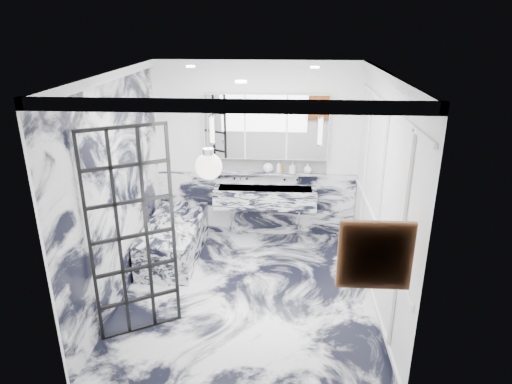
# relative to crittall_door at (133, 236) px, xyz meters

# --- Properties ---
(floor) EXTENTS (3.60, 3.60, 0.00)m
(floor) POSITION_rel_crittall_door_xyz_m (1.16, 0.83, -1.18)
(floor) COLOR silver
(floor) RESTS_ON ground
(ceiling) EXTENTS (3.60, 3.60, 0.00)m
(ceiling) POSITION_rel_crittall_door_xyz_m (1.16, 0.83, 1.62)
(ceiling) COLOR white
(ceiling) RESTS_ON wall_back
(wall_back) EXTENTS (3.60, 0.00, 3.60)m
(wall_back) POSITION_rel_crittall_door_xyz_m (1.16, 2.63, 0.22)
(wall_back) COLOR white
(wall_back) RESTS_ON floor
(wall_front) EXTENTS (3.60, 0.00, 3.60)m
(wall_front) POSITION_rel_crittall_door_xyz_m (1.16, -0.97, 0.22)
(wall_front) COLOR white
(wall_front) RESTS_ON floor
(wall_left) EXTENTS (0.00, 3.60, 3.60)m
(wall_left) POSITION_rel_crittall_door_xyz_m (-0.44, 0.83, 0.22)
(wall_left) COLOR white
(wall_left) RESTS_ON floor
(wall_right) EXTENTS (0.00, 3.60, 3.60)m
(wall_right) POSITION_rel_crittall_door_xyz_m (2.76, 0.83, 0.22)
(wall_right) COLOR white
(wall_right) RESTS_ON floor
(marble_clad_back) EXTENTS (3.18, 0.05, 1.05)m
(marble_clad_back) POSITION_rel_crittall_door_xyz_m (1.16, 2.61, -0.66)
(marble_clad_back) COLOR silver
(marble_clad_back) RESTS_ON floor
(marble_clad_left) EXTENTS (0.02, 3.56, 2.68)m
(marble_clad_left) POSITION_rel_crittall_door_xyz_m (-0.43, 0.83, 0.16)
(marble_clad_left) COLOR silver
(marble_clad_left) RESTS_ON floor
(panel_molding) EXTENTS (0.03, 3.40, 2.30)m
(panel_molding) POSITION_rel_crittall_door_xyz_m (2.74, 0.83, 0.12)
(panel_molding) COLOR white
(panel_molding) RESTS_ON floor
(soap_bottle_a) EXTENTS (0.10, 0.10, 0.19)m
(soap_bottle_a) POSITION_rel_crittall_door_xyz_m (1.51, 2.54, 0.00)
(soap_bottle_a) COLOR #8C5919
(soap_bottle_a) RESTS_ON ledge
(soap_bottle_b) EXTENTS (0.11, 0.11, 0.18)m
(soap_bottle_b) POSITION_rel_crittall_door_xyz_m (1.73, 2.54, -0.00)
(soap_bottle_b) COLOR #4C4C51
(soap_bottle_b) RESTS_ON ledge
(soap_bottle_c) EXTENTS (0.17, 0.17, 0.16)m
(soap_bottle_c) POSITION_rel_crittall_door_xyz_m (1.97, 2.54, -0.01)
(soap_bottle_c) COLOR silver
(soap_bottle_c) RESTS_ON ledge
(face_pot) EXTENTS (0.17, 0.17, 0.17)m
(face_pot) POSITION_rel_crittall_door_xyz_m (1.34, 2.54, -0.02)
(face_pot) COLOR white
(face_pot) RESTS_ON ledge
(amber_bottle) EXTENTS (0.04, 0.04, 0.10)m
(amber_bottle) POSITION_rel_crittall_door_xyz_m (1.56, 2.54, -0.04)
(amber_bottle) COLOR #8C5919
(amber_bottle) RESTS_ON ledge
(flower_vase) EXTENTS (0.08, 0.08, 0.12)m
(flower_vase) POSITION_rel_crittall_door_xyz_m (0.21, 1.08, -0.57)
(flower_vase) COLOR silver
(flower_vase) RESTS_ON bathtub
(crittall_door) EXTENTS (0.79, 0.47, 2.37)m
(crittall_door) POSITION_rel_crittall_door_xyz_m (0.00, 0.00, 0.00)
(crittall_door) COLOR black
(crittall_door) RESTS_ON floor
(artwork) EXTENTS (0.51, 0.05, 0.51)m
(artwork) POSITION_rel_crittall_door_xyz_m (2.36, -0.93, 0.36)
(artwork) COLOR #D24615
(artwork) RESTS_ON wall_front
(pendant_light) EXTENTS (0.25, 0.25, 0.25)m
(pendant_light) POSITION_rel_crittall_door_xyz_m (0.90, -0.32, 0.90)
(pendant_light) COLOR white
(pendant_light) RESTS_ON ceiling
(trough_sink) EXTENTS (1.60, 0.45, 0.30)m
(trough_sink) POSITION_rel_crittall_door_xyz_m (1.31, 2.39, -0.45)
(trough_sink) COLOR silver
(trough_sink) RESTS_ON wall_back
(ledge) EXTENTS (1.90, 0.14, 0.04)m
(ledge) POSITION_rel_crittall_door_xyz_m (1.31, 2.55, -0.11)
(ledge) COLOR silver
(ledge) RESTS_ON wall_back
(subway_tile) EXTENTS (1.90, 0.03, 0.23)m
(subway_tile) POSITION_rel_crittall_door_xyz_m (1.31, 2.62, 0.02)
(subway_tile) COLOR white
(subway_tile) RESTS_ON wall_back
(mirror_cabinet) EXTENTS (1.90, 0.16, 1.00)m
(mirror_cabinet) POSITION_rel_crittall_door_xyz_m (1.31, 2.56, 0.64)
(mirror_cabinet) COLOR white
(mirror_cabinet) RESTS_ON wall_back
(sconce_left) EXTENTS (0.07, 0.07, 0.40)m
(sconce_left) POSITION_rel_crittall_door_xyz_m (0.49, 2.46, 0.60)
(sconce_left) COLOR white
(sconce_left) RESTS_ON mirror_cabinet
(sconce_right) EXTENTS (0.07, 0.07, 0.40)m
(sconce_right) POSITION_rel_crittall_door_xyz_m (2.13, 2.46, 0.60)
(sconce_right) COLOR white
(sconce_right) RESTS_ON mirror_cabinet
(bathtub) EXTENTS (0.75, 1.65, 0.55)m
(bathtub) POSITION_rel_crittall_door_xyz_m (-0.02, 1.73, -0.91)
(bathtub) COLOR silver
(bathtub) RESTS_ON floor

